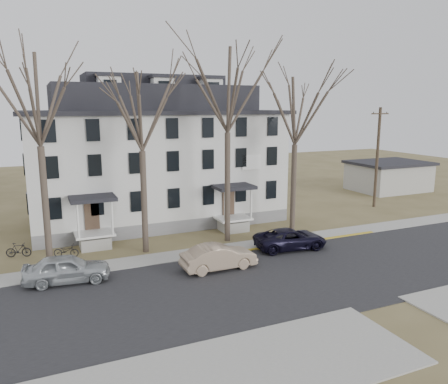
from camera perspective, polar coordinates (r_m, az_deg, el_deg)
name	(u,v)px	position (r m, az deg, el deg)	size (l,w,h in m)	color
ground	(287,296)	(23.33, 8.29, -13.25)	(120.00, 120.00, 0.00)	brown
main_road	(268,282)	(24.90, 5.81, -11.57)	(120.00, 10.00, 0.04)	#27272A
far_sidewalk	(225,250)	(29.92, 0.10, -7.55)	(120.00, 2.00, 0.08)	#A09F97
yellow_curb	(295,244)	(31.44, 9.20, -6.76)	(14.00, 0.25, 0.06)	gold
boarding_house	(155,157)	(37.33, -8.95, 4.54)	(20.80, 12.36, 12.05)	slate
distant_building	(388,176)	(53.88, 20.68, 1.98)	(8.50, 6.50, 3.35)	#A09F97
tree_far_left	(36,93)	(27.73, -23.31, 11.82)	(8.40, 8.40, 13.72)	#473B31
tree_mid_left	(141,106)	(28.46, -10.83, 10.98)	(7.80, 7.80, 12.74)	#473B31
tree_center	(228,84)	(30.42, 0.47, 13.96)	(9.00, 9.00, 14.70)	#473B31
tree_mid_right	(296,106)	(33.03, 9.37, 11.03)	(7.80, 7.80, 12.74)	#473B31
utility_pole_far	(377,156)	(44.03, 19.38, 4.41)	(2.00, 0.28, 9.50)	#3D3023
car_silver	(67,269)	(25.84, -19.83, -9.48)	(1.85, 4.59, 1.56)	#ADB3B6
car_tan	(219,258)	(26.23, -0.69, -8.56)	(1.58, 4.53, 1.49)	tan
car_navy	(291,239)	(30.21, 8.68, -6.12)	(2.29, 4.97, 1.38)	black
bicycle_left	(66,251)	(30.10, -19.92, -7.29)	(0.56, 1.59, 0.84)	black
bicycle_right	(19,251)	(31.22, -25.25, -6.93)	(0.44, 1.58, 0.95)	black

